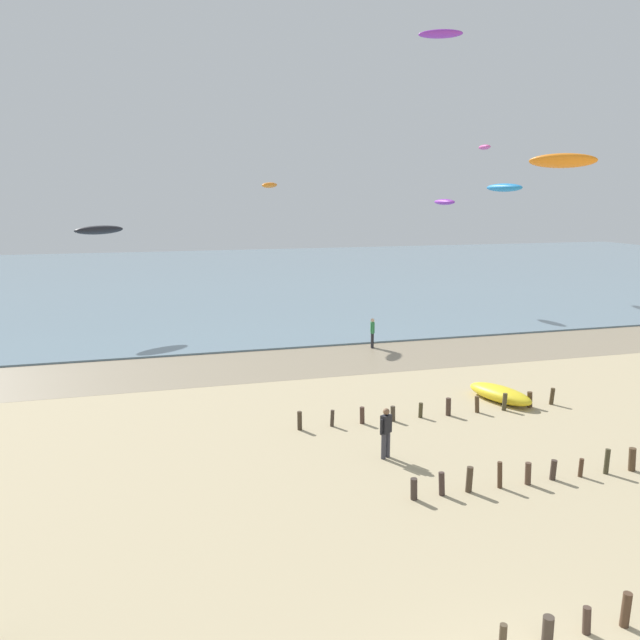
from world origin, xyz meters
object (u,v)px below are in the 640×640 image
at_px(person_nearest_camera, 386,431).
at_px(kite_aloft_3, 441,34).
at_px(grounded_kite, 500,394).
at_px(kite_aloft_4, 562,161).
at_px(kite_aloft_7, 270,185).
at_px(kite_aloft_2, 485,147).
at_px(kite_aloft_5, 504,188).
at_px(kite_aloft_0, 99,230).
at_px(kite_aloft_10, 444,202).
at_px(person_mid_beach, 372,332).

distance_m(person_nearest_camera, kite_aloft_3, 30.09).
distance_m(grounded_kite, kite_aloft_4, 12.92).
xyz_separation_m(kite_aloft_3, kite_aloft_7, (-10.84, 1.41, -9.39)).
height_order(kite_aloft_2, kite_aloft_3, kite_aloft_3).
height_order(kite_aloft_3, kite_aloft_7, kite_aloft_3).
height_order(grounded_kite, kite_aloft_4, kite_aloft_4).
relative_size(person_nearest_camera, kite_aloft_5, 0.56).
distance_m(kite_aloft_0, kite_aloft_10, 25.04).
distance_m(person_nearest_camera, kite_aloft_0, 26.73).
bearing_deg(kite_aloft_0, person_mid_beach, -63.34).
bearing_deg(kite_aloft_2, kite_aloft_5, 169.19).
height_order(kite_aloft_0, kite_aloft_7, kite_aloft_7).
bearing_deg(kite_aloft_5, kite_aloft_4, -15.19).
distance_m(kite_aloft_2, kite_aloft_5, 21.40).
relative_size(kite_aloft_0, kite_aloft_2, 1.25).
bearing_deg(kite_aloft_4, kite_aloft_0, 18.83).
bearing_deg(kite_aloft_7, kite_aloft_0, 115.28).
bearing_deg(kite_aloft_0, kite_aloft_3, -40.30).
relative_size(person_mid_beach, grounded_kite, 0.53).
height_order(kite_aloft_4, kite_aloft_5, kite_aloft_4).
distance_m(person_nearest_camera, grounded_kite, 8.25).
bearing_deg(person_nearest_camera, kite_aloft_10, 60.25).
bearing_deg(kite_aloft_10, person_mid_beach, 136.59).
distance_m(person_mid_beach, kite_aloft_4, 13.40).
bearing_deg(person_mid_beach, kite_aloft_7, 120.52).
distance_m(grounded_kite, kite_aloft_0, 26.54).
relative_size(grounded_kite, kite_aloft_5, 1.07).
bearing_deg(kite_aloft_5, kite_aloft_3, -165.59).
relative_size(kite_aloft_0, kite_aloft_3, 1.19).
bearing_deg(kite_aloft_10, kite_aloft_2, -46.28).
height_order(person_mid_beach, grounded_kite, person_mid_beach).
distance_m(kite_aloft_2, kite_aloft_7, 25.82).
relative_size(grounded_kite, kite_aloft_0, 0.98).
xyz_separation_m(kite_aloft_0, kite_aloft_4, (22.61, -14.55, 3.80)).
distance_m(kite_aloft_0, kite_aloft_3, 24.72).
distance_m(kite_aloft_7, kite_aloft_10, 15.05).
distance_m(kite_aloft_2, kite_aloft_10, 12.35).
height_order(person_mid_beach, kite_aloft_10, kite_aloft_10).
distance_m(kite_aloft_0, kite_aloft_4, 27.15).
relative_size(person_nearest_camera, kite_aloft_0, 0.52).
xyz_separation_m(person_mid_beach, kite_aloft_5, (8.61, 0.96, 8.11)).
distance_m(kite_aloft_5, kite_aloft_7, 14.38).
bearing_deg(kite_aloft_2, kite_aloft_4, 173.81).
height_order(kite_aloft_3, kite_aloft_4, kite_aloft_3).
xyz_separation_m(person_mid_beach, kite_aloft_10, (10.08, 11.60, 7.17)).
xyz_separation_m(kite_aloft_2, kite_aloft_4, (-10.14, -25.36, -2.55)).
height_order(person_mid_beach, kite_aloft_0, kite_aloft_0).
bearing_deg(kite_aloft_10, kite_aloft_3, 145.81).
bearing_deg(kite_aloft_2, kite_aloft_10, 151.75).
xyz_separation_m(grounded_kite, kite_aloft_2, (16.38, 30.78, 12.49)).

